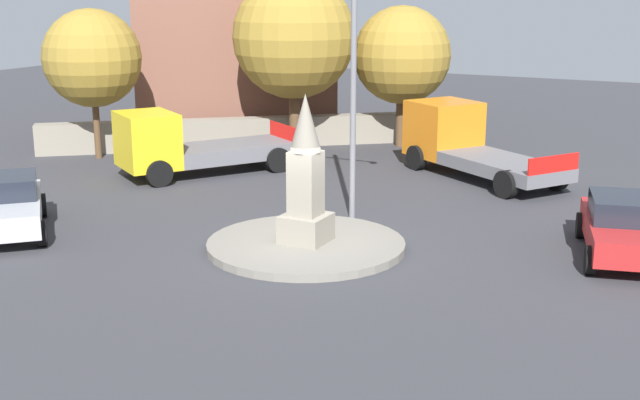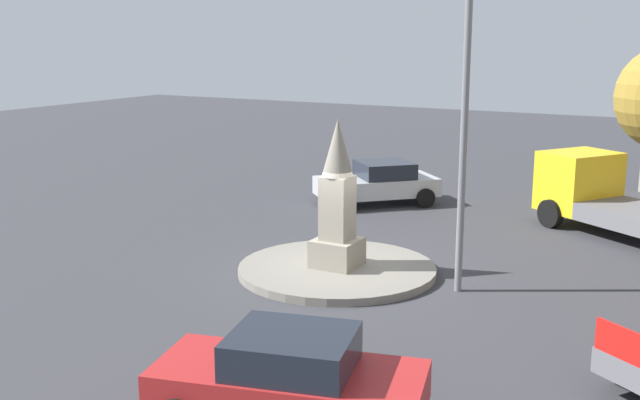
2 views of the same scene
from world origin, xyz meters
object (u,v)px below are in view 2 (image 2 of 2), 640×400
at_px(car_red_parked_left, 290,378).
at_px(streetlamp, 466,90).
at_px(monument, 337,203).
at_px(car_silver_near_island, 378,183).
at_px(truck_yellow_far_side, 612,199).

bearing_deg(car_red_parked_left, streetlamp, 178.65).
bearing_deg(car_red_parked_left, monument, -157.62).
height_order(streetlamp, car_silver_near_island, streetlamp).
xyz_separation_m(streetlamp, car_red_parked_left, (6.99, -0.16, -3.74)).
bearing_deg(truck_yellow_far_side, streetlamp, -16.80).
height_order(streetlamp, truck_yellow_far_side, streetlamp).
bearing_deg(streetlamp, car_silver_near_island, -143.79).
bearing_deg(truck_yellow_far_side, car_red_parked_left, -9.28).
distance_m(monument, streetlamp, 4.04).
relative_size(streetlamp, truck_yellow_far_side, 1.23).
height_order(streetlamp, car_red_parked_left, streetlamp).
xyz_separation_m(streetlamp, car_silver_near_island, (-7.28, -5.33, -3.74)).
relative_size(streetlamp, car_red_parked_left, 1.74).
distance_m(monument, car_silver_near_island, 7.87).
bearing_deg(monument, streetlamp, 93.25).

